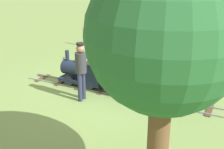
% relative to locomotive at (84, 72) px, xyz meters
% --- Properties ---
extents(ground_plane, '(60.00, 60.00, 0.00)m').
position_rel_locomotive_xyz_m(ground_plane, '(0.00, -0.87, -0.49)').
color(ground_plane, '#75934C').
extents(track, '(0.67, 6.05, 0.04)m').
position_rel_locomotive_xyz_m(track, '(0.00, -1.05, -0.47)').
color(track, gray).
rests_on(track, ground_plane).
extents(locomotive, '(0.63, 1.45, 1.04)m').
position_rel_locomotive_xyz_m(locomotive, '(0.00, 0.00, 0.00)').
color(locomotive, '#192338').
rests_on(locomotive, ground_plane).
extents(passenger_car, '(0.73, 2.35, 0.97)m').
position_rel_locomotive_xyz_m(passenger_car, '(0.00, -1.95, -0.06)').
color(passenger_car, '#3F3F3F').
rests_on(passenger_car, ground_plane).
extents(conductor_person, '(0.30, 0.30, 1.62)m').
position_rel_locomotive_xyz_m(conductor_person, '(-0.82, -0.42, 0.47)').
color(conductor_person, '#282D47').
rests_on(conductor_person, ground_plane).
extents(park_bench, '(1.36, 0.69, 0.82)m').
position_rel_locomotive_xyz_m(park_bench, '(2.24, -1.87, -0.07)').
color(park_bench, brown).
rests_on(park_bench, ground_plane).
extents(oak_tree_near, '(2.12, 2.12, 3.72)m').
position_rel_locomotive_xyz_m(oak_tree_near, '(-3.45, -3.36, 2.13)').
color(oak_tree_near, brown).
rests_on(oak_tree_near, ground_plane).
extents(fence_section, '(0.08, 7.13, 0.90)m').
position_rel_locomotive_xyz_m(fence_section, '(4.12, -1.05, -0.00)').
color(fence_section, tan).
rests_on(fence_section, ground_plane).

